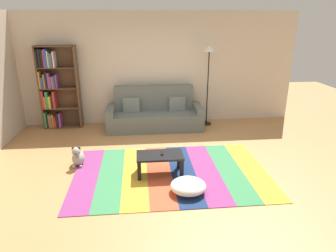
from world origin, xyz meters
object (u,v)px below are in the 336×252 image
Objects in this scene: tv_remote at (162,153)px; pouf at (188,186)px; bookshelf at (54,88)px; couch at (155,114)px; coffee_table at (160,158)px; dog at (78,157)px; standing_lamp at (209,59)px.

pouf is at bearing -58.17° from tv_remote.
bookshelf is 3.57× the size of pouf.
coffee_table is at bearing -91.17° from couch.
coffee_table is (-0.05, -2.33, -0.03)m from couch.
bookshelf is at bearing 131.28° from coffee_table.
couch is at bearing 94.02° from tv_remote.
bookshelf reaches higher than pouf.
coffee_table is at bearing -138.93° from tv_remote.
couch is at bearing 88.83° from coffee_table.
couch is 1.16× the size of bookshelf.
couch is 2.98m from pouf.
tv_remote is at bearing -16.49° from dog.
couch is 2.44m from bookshelf.
bookshelf is 4.90× the size of dog.
bookshelf reaches higher than tv_remote.
standing_lamp is at bearing 5.96° from couch.
dog is (-1.50, -1.86, -0.18)m from couch.
dog is 0.21× the size of standing_lamp.
standing_lamp is at bearing 61.26° from coffee_table.
coffee_table is 0.76m from pouf.
standing_lamp is (0.97, 3.09, 1.50)m from pouf.
coffee_table is at bearing -48.72° from bookshelf.
pouf is at bearing -30.86° from dog.
couch is 2.90× the size of coffee_table.
dog reaches higher than tv_remote.
tv_remote is (0.04, 0.03, 0.08)m from coffee_table.
couch reaches higher than pouf.
standing_lamp reaches higher than pouf.
standing_lamp reaches higher than coffee_table.
bookshelf is at bearing 136.29° from tv_remote.
dog is at bearing 149.14° from pouf.
standing_lamp is (3.65, -0.14, 0.64)m from bookshelf.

